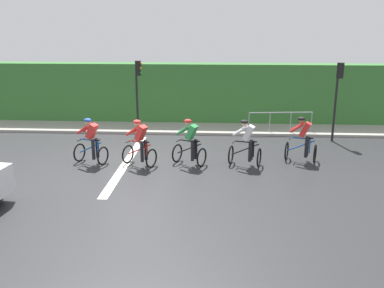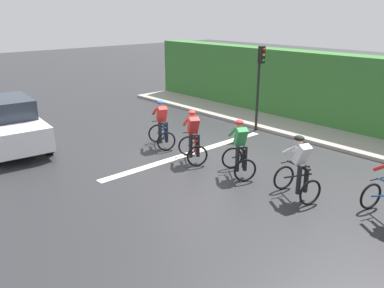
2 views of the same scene
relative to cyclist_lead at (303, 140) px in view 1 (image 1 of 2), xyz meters
name	(u,v)px [view 1 (image 1 of 2)]	position (x,y,z in m)	size (l,w,h in m)	color
ground_plane	(135,162)	(0.43, -6.12, -0.80)	(80.00, 80.00, 0.00)	#28282B
sidewalk_kerb	(196,127)	(-4.93, -4.12, -0.74)	(2.80, 22.37, 0.12)	#9E998E
stone_wall_low	(197,117)	(-5.83, -4.12, -0.47)	(0.44, 22.37, 0.66)	gray
hedge_wall	(198,94)	(-6.13, -4.12, 0.70)	(1.10, 22.37, 2.99)	#387533
road_marking_stop_line	(127,161)	(0.43, -6.40, -0.79)	(7.00, 0.30, 0.01)	silver
cyclist_lead	(303,140)	(0.00, 0.00, 0.00)	(0.98, 1.24, 1.66)	black
cyclist_second	(246,144)	(0.61, -2.08, 0.00)	(0.95, 1.22, 1.66)	black
cyclist_mid	(190,143)	(0.62, -4.06, 0.00)	(1.09, 1.27, 1.66)	black
cyclist_fourth	(140,144)	(0.84, -5.82, 0.00)	(1.08, 1.27, 1.66)	black
cyclist_trailing	(91,142)	(0.70, -7.62, 0.00)	(1.00, 1.25, 1.66)	black
traffic_light_near_crossing	(138,86)	(-3.40, -6.63, 1.43)	(0.23, 0.31, 3.34)	black
traffic_light_far_junction	(338,90)	(-2.91, 1.91, 1.43)	(0.27, 0.29, 3.34)	black
pedestrian_railing_kerbside	(280,118)	(-4.03, -0.23, -0.03)	(0.35, 2.92, 1.03)	#999EA3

